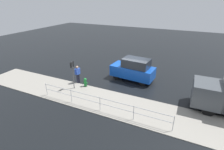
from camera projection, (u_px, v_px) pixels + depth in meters
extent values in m
plane|color=black|center=(130.00, 80.00, 16.16)|extent=(60.00, 60.00, 0.00)
cube|color=gray|center=(110.00, 103.00, 12.69)|extent=(24.00, 3.20, 0.04)
cube|color=blue|center=(132.00, 71.00, 16.00)|extent=(4.03, 2.03, 0.99)
cube|color=#1E232B|center=(136.00, 63.00, 15.50)|extent=(2.46, 1.69, 0.77)
cylinder|color=black|center=(116.00, 76.00, 16.24)|extent=(0.62, 0.27, 0.60)
cylinder|color=black|center=(123.00, 71.00, 17.36)|extent=(0.62, 0.27, 0.60)
cylinder|color=black|center=(142.00, 82.00, 15.05)|extent=(0.62, 0.27, 0.60)
cylinder|color=black|center=(148.00, 77.00, 16.18)|extent=(0.62, 0.27, 0.60)
cube|color=#474C51|center=(209.00, 93.00, 11.69)|extent=(2.04, 2.13, 1.50)
cylinder|color=black|center=(208.00, 110.00, 11.22)|extent=(0.80, 0.29, 0.80)
cylinder|color=black|center=(207.00, 97.00, 12.69)|extent=(0.80, 0.29, 0.80)
cylinder|color=#197A2D|center=(85.00, 83.00, 14.88)|extent=(0.22, 0.22, 0.62)
sphere|color=#197A2D|center=(85.00, 80.00, 14.74)|extent=(0.26, 0.26, 0.26)
cylinder|color=#197A2D|center=(87.00, 83.00, 14.79)|extent=(0.10, 0.09, 0.09)
cylinder|color=#197A2D|center=(84.00, 82.00, 14.92)|extent=(0.10, 0.09, 0.09)
cylinder|color=#2D2D2D|center=(86.00, 86.00, 15.00)|extent=(0.31, 0.31, 0.06)
cube|color=blue|center=(77.00, 71.00, 15.21)|extent=(0.34, 0.42, 0.55)
sphere|color=tan|center=(77.00, 67.00, 15.05)|extent=(0.22, 0.22, 0.22)
cylinder|color=#1E1E2D|center=(79.00, 78.00, 15.55)|extent=(0.13, 0.13, 0.85)
cylinder|color=#1E1E2D|center=(77.00, 79.00, 15.43)|extent=(0.13, 0.13, 0.85)
cylinder|color=blue|center=(80.00, 71.00, 15.36)|extent=(0.09, 0.09, 0.50)
cylinder|color=blue|center=(75.00, 72.00, 15.05)|extent=(0.09, 0.09, 0.50)
cylinder|color=#B7BABF|center=(173.00, 124.00, 9.80)|extent=(0.04, 0.04, 1.05)
cylinder|color=#B7BABF|center=(134.00, 113.00, 10.71)|extent=(0.04, 0.04, 1.05)
cylinder|color=#B7BABF|center=(100.00, 104.00, 11.63)|extent=(0.04, 0.04, 1.05)
cylinder|color=#B7BABF|center=(71.00, 96.00, 12.54)|extent=(0.04, 0.04, 1.05)
cylinder|color=#B7BABF|center=(47.00, 89.00, 13.46)|extent=(0.04, 0.04, 1.05)
cylinder|color=#B7BABF|center=(100.00, 98.00, 11.44)|extent=(9.40, 0.04, 0.04)
cylinder|color=#B7BABF|center=(100.00, 103.00, 11.61)|extent=(9.40, 0.04, 0.04)
cylinder|color=#4C4C51|center=(73.00, 76.00, 14.19)|extent=(0.07, 0.07, 2.40)
cube|color=black|center=(72.00, 65.00, 13.81)|extent=(0.04, 0.44, 0.44)
cylinder|color=black|center=(136.00, 80.00, 16.18)|extent=(2.66, 2.66, 0.01)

